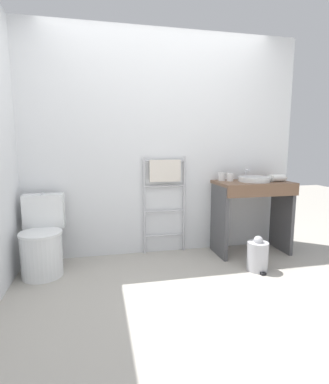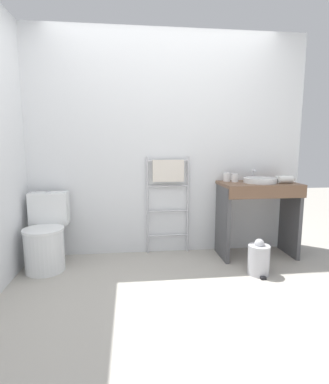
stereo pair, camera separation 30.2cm
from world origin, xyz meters
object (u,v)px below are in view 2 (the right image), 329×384
object	(u,v)px
towel_radiator	(168,184)
cup_near_edge	(235,178)
cup_near_wall	(227,177)
hair_dryer	(286,179)
trash_bin	(259,259)
toilet	(46,238)
sink_basin	(260,180)

from	to	relation	value
towel_radiator	cup_near_edge	distance (m)	0.75
towel_radiator	cup_near_wall	size ratio (longest dim) A/B	11.43
hair_dryer	towel_radiator	bearing A→B (deg)	167.91
towel_radiator	hair_dryer	world-z (taller)	towel_radiator
towel_radiator	trash_bin	world-z (taller)	towel_radiator
cup_near_wall	hair_dryer	world-z (taller)	cup_near_wall
trash_bin	toilet	bearing A→B (deg)	169.28
hair_dryer	trash_bin	world-z (taller)	hair_dryer
sink_basin	towel_radiator	bearing A→B (deg)	167.72
toilet	trash_bin	size ratio (longest dim) A/B	2.15
toilet	cup_near_edge	distance (m)	2.11
cup_near_wall	cup_near_edge	distance (m)	0.10
cup_near_edge	hair_dryer	size ratio (longest dim) A/B	0.44
cup_near_wall	cup_near_edge	size ratio (longest dim) A/B	1.06
hair_dryer	sink_basin	bearing A→B (deg)	168.58
cup_near_edge	trash_bin	world-z (taller)	cup_near_edge
sink_basin	trash_bin	xyz separation A→B (m)	(-0.19, -0.48, -0.71)
cup_near_edge	toilet	bearing A→B (deg)	-174.88
cup_near_wall	hair_dryer	bearing A→B (deg)	-20.26
cup_near_wall	hair_dryer	xyz separation A→B (m)	(0.59, -0.22, -0.01)
cup_near_wall	trash_bin	bearing A→B (deg)	-78.40
toilet	hair_dryer	xyz separation A→B (m)	(2.54, 0.03, 0.56)
sink_basin	cup_near_wall	xyz separation A→B (m)	(-0.32, 0.16, 0.02)
towel_radiator	trash_bin	size ratio (longest dim) A/B	3.14
towel_radiator	cup_near_edge	xyz separation A→B (m)	(0.74, -0.12, 0.07)
sink_basin	trash_bin	world-z (taller)	sink_basin
hair_dryer	cup_near_edge	bearing A→B (deg)	163.54
sink_basin	cup_near_edge	distance (m)	0.27
sink_basin	cup_near_edge	bearing A→B (deg)	158.37
sink_basin	cup_near_wall	world-z (taller)	cup_near_wall
cup_near_wall	cup_near_edge	world-z (taller)	cup_near_wall
toilet	hair_dryer	size ratio (longest dim) A/B	3.64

